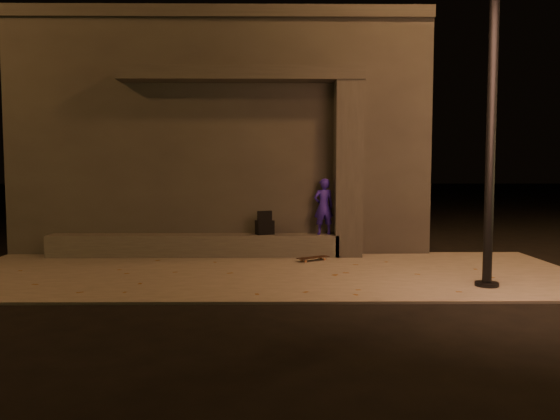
{
  "coord_description": "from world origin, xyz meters",
  "views": [
    {
      "loc": [
        0.18,
        -7.54,
        1.86
      ],
      "look_at": [
        0.27,
        2.0,
        1.13
      ],
      "focal_mm": 35.0,
      "sensor_mm": 36.0,
      "label": 1
    }
  ],
  "objects_px": {
    "backpack": "(265,226)",
    "skateboard": "(313,258)",
    "skateboarder": "(324,206)",
    "column": "(348,169)",
    "street_lamp_0": "(495,1)"
  },
  "relations": [
    {
      "from": "skateboarder",
      "to": "skateboard",
      "type": "distance_m",
      "value": 1.2
    },
    {
      "from": "backpack",
      "to": "skateboard",
      "type": "relative_size",
      "value": 0.74
    },
    {
      "from": "column",
      "to": "skateboarder",
      "type": "height_order",
      "value": "column"
    },
    {
      "from": "column",
      "to": "skateboard",
      "type": "bearing_deg",
      "value": -139.5
    },
    {
      "from": "skateboarder",
      "to": "backpack",
      "type": "xyz_separation_m",
      "value": [
        -1.23,
        -0.0,
        -0.41
      ]
    },
    {
      "from": "skateboarder",
      "to": "backpack",
      "type": "relative_size",
      "value": 2.33
    },
    {
      "from": "skateboarder",
      "to": "skateboard",
      "type": "height_order",
      "value": "skateboarder"
    },
    {
      "from": "column",
      "to": "skateboard",
      "type": "xyz_separation_m",
      "value": [
        -0.76,
        -0.65,
        -1.74
      ]
    },
    {
      "from": "street_lamp_0",
      "to": "backpack",
      "type": "bearing_deg",
      "value": 139.59
    },
    {
      "from": "skateboard",
      "to": "street_lamp_0",
      "type": "bearing_deg",
      "value": -75.03
    },
    {
      "from": "backpack",
      "to": "street_lamp_0",
      "type": "bearing_deg",
      "value": -61.74
    },
    {
      "from": "skateboard",
      "to": "street_lamp_0",
      "type": "xyz_separation_m",
      "value": [
        2.53,
        -2.33,
        4.24
      ]
    },
    {
      "from": "column",
      "to": "backpack",
      "type": "relative_size",
      "value": 7.21
    },
    {
      "from": "skateboard",
      "to": "street_lamp_0",
      "type": "relative_size",
      "value": 0.09
    },
    {
      "from": "skateboarder",
      "to": "column",
      "type": "bearing_deg",
      "value": 167.12
    }
  ]
}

